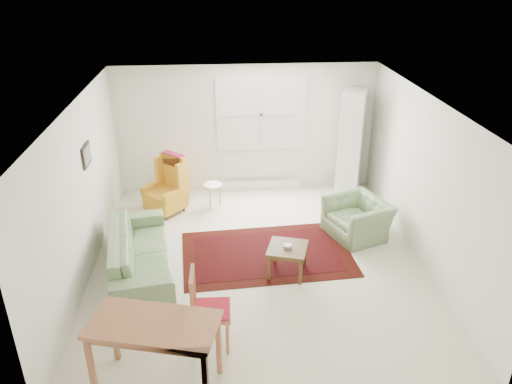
{
  "coord_description": "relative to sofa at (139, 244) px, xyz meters",
  "views": [
    {
      "loc": [
        -0.56,
        -6.51,
        4.28
      ],
      "look_at": [
        0.0,
        0.3,
        1.05
      ],
      "focal_mm": 35.0,
      "sensor_mm": 36.0,
      "label": 1
    }
  ],
  "objects": [
    {
      "name": "wingback_chair",
      "position": [
        0.23,
        1.87,
        0.1
      ],
      "size": [
        0.9,
        0.9,
        1.07
      ],
      "primitive_type": null,
      "rotation": [
        0.0,
        0.0,
        -0.72
      ],
      "color": "gold",
      "rests_on": "ground"
    },
    {
      "name": "rug",
      "position": [
        1.93,
        0.28,
        -0.43
      ],
      "size": [
        2.75,
        1.87,
        0.03
      ],
      "primitive_type": null,
      "rotation": [
        0.0,
        0.0,
        0.07
      ],
      "color": "black",
      "rests_on": "ground"
    },
    {
      "name": "sofa",
      "position": [
        0.0,
        0.0,
        0.0
      ],
      "size": [
        1.19,
        2.29,
        0.88
      ],
      "primitive_type": "imported",
      "rotation": [
        0.0,
        0.0,
        1.73
      ],
      "color": "#6B8A5C",
      "rests_on": "ground"
    },
    {
      "name": "coffee_table",
      "position": [
        2.18,
        -0.27,
        -0.21
      ],
      "size": [
        0.69,
        0.69,
        0.45
      ],
      "primitive_type": null,
      "rotation": [
        0.0,
        0.0,
        -0.3
      ],
      "color": "#473216",
      "rests_on": "ground"
    },
    {
      "name": "armchair",
      "position": [
        3.5,
        0.76,
        -0.06
      ],
      "size": [
        1.15,
        1.23,
        0.76
      ],
      "primitive_type": "imported",
      "rotation": [
        0.0,
        0.0,
        -1.2
      ],
      "color": "#6B8A5C",
      "rests_on": "ground"
    },
    {
      "name": "desk_chair",
      "position": [
        1.07,
        -1.69,
        0.08
      ],
      "size": [
        0.47,
        0.47,
        1.03
      ],
      "primitive_type": null,
      "rotation": [
        0.0,
        0.0,
        1.54
      ],
      "color": "#A16641",
      "rests_on": "ground"
    },
    {
      "name": "room",
      "position": [
        1.79,
        0.29,
        0.82
      ],
      "size": [
        5.04,
        5.54,
        2.51
      ],
      "color": "beige",
      "rests_on": "ground"
    },
    {
      "name": "cabinet",
      "position": [
        3.77,
        2.42,
        0.58
      ],
      "size": [
        0.69,
        0.92,
        2.04
      ],
      "primitive_type": null,
      "rotation": [
        0.0,
        0.0,
        -0.36
      ],
      "color": "white",
      "rests_on": "ground"
    },
    {
      "name": "desk",
      "position": [
        0.48,
        -2.28,
        -0.01
      ],
      "size": [
        1.47,
        0.99,
        0.85
      ],
      "primitive_type": null,
      "rotation": [
        0.0,
        0.0,
        -0.25
      ],
      "color": "#A16641",
      "rests_on": "ground"
    },
    {
      "name": "stool",
      "position": [
        1.1,
        2.03,
        -0.21
      ],
      "size": [
        0.35,
        0.35,
        0.46
      ],
      "primitive_type": null,
      "rotation": [
        0.0,
        0.0,
        0.02
      ],
      "color": "white",
      "rests_on": "ground"
    }
  ]
}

